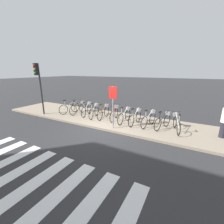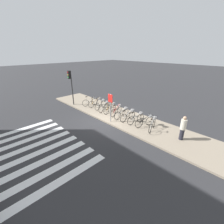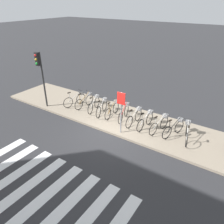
{
  "view_description": "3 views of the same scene",
  "coord_description": "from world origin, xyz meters",
  "px_view_note": "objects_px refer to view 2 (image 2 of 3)",
  "views": [
    {
      "loc": [
        4.06,
        -6.25,
        3.08
      ],
      "look_at": [
        0.1,
        1.08,
        0.75
      ],
      "focal_mm": 24.0,
      "sensor_mm": 36.0,
      "label": 1
    },
    {
      "loc": [
        8.2,
        -7.0,
        5.27
      ],
      "look_at": [
        0.34,
        0.69,
        0.74
      ],
      "focal_mm": 24.0,
      "sensor_mm": 36.0,
      "label": 2
    },
    {
      "loc": [
        5.42,
        -7.78,
        6.18
      ],
      "look_at": [
        0.03,
        0.32,
        1.12
      ],
      "focal_mm": 35.0,
      "sensor_mm": 36.0,
      "label": 3
    }
  ],
  "objects_px": {
    "pedestrian": "(183,128)",
    "traffic_light": "(70,81)",
    "parked_bicycle_8": "(137,118)",
    "parked_bicycle_9": "(145,121)",
    "parked_bicycle_2": "(101,104)",
    "parked_bicycle_7": "(129,115)",
    "parked_bicycle_4": "(111,108)",
    "parked_bicycle_3": "(105,106)",
    "parked_bicycle_0": "(91,101)",
    "parked_bicycle_6": "(122,113)",
    "parked_bicycle_10": "(153,124)",
    "sign_post": "(110,103)",
    "parked_bicycle_1": "(96,102)",
    "parked_bicycle_5": "(117,110)"
  },
  "relations": [
    {
      "from": "sign_post",
      "to": "parked_bicycle_9",
      "type": "bearing_deg",
      "value": 28.93
    },
    {
      "from": "parked_bicycle_0",
      "to": "parked_bicycle_6",
      "type": "relative_size",
      "value": 0.97
    },
    {
      "from": "parked_bicycle_9",
      "to": "pedestrian",
      "type": "relative_size",
      "value": 0.98
    },
    {
      "from": "traffic_light",
      "to": "sign_post",
      "type": "height_order",
      "value": "traffic_light"
    },
    {
      "from": "parked_bicycle_9",
      "to": "parked_bicycle_0",
      "type": "bearing_deg",
      "value": -179.0
    },
    {
      "from": "parked_bicycle_0",
      "to": "parked_bicycle_6",
      "type": "xyz_separation_m",
      "value": [
        4.22,
        0.02,
        0.0
      ]
    },
    {
      "from": "parked_bicycle_2",
      "to": "parked_bicycle_9",
      "type": "distance_m",
      "value": 5.01
    },
    {
      "from": "parked_bicycle_2",
      "to": "pedestrian",
      "type": "distance_m",
      "value": 7.59
    },
    {
      "from": "parked_bicycle_8",
      "to": "parked_bicycle_6",
      "type": "bearing_deg",
      "value": -178.49
    },
    {
      "from": "traffic_light",
      "to": "parked_bicycle_7",
      "type": "bearing_deg",
      "value": 11.22
    },
    {
      "from": "parked_bicycle_2",
      "to": "parked_bicycle_3",
      "type": "xyz_separation_m",
      "value": [
        0.67,
        -0.12,
        0.0
      ]
    },
    {
      "from": "parked_bicycle_3",
      "to": "parked_bicycle_8",
      "type": "xyz_separation_m",
      "value": [
        3.59,
        0.05,
        0.0
      ]
    },
    {
      "from": "parked_bicycle_3",
      "to": "parked_bicycle_8",
      "type": "distance_m",
      "value": 3.59
    },
    {
      "from": "traffic_light",
      "to": "parked_bicycle_3",
      "type": "bearing_deg",
      "value": 19.42
    },
    {
      "from": "parked_bicycle_8",
      "to": "parked_bicycle_2",
      "type": "bearing_deg",
      "value": 179.08
    },
    {
      "from": "parked_bicycle_8",
      "to": "parked_bicycle_9",
      "type": "xyz_separation_m",
      "value": [
        0.74,
        0.05,
        0.0
      ]
    },
    {
      "from": "parked_bicycle_0",
      "to": "sign_post",
      "type": "xyz_separation_m",
      "value": [
        4.06,
        -1.18,
        1.06
      ]
    },
    {
      "from": "parked_bicycle_4",
      "to": "parked_bicycle_5",
      "type": "xyz_separation_m",
      "value": [
        0.75,
        0.03,
        0.0
      ]
    },
    {
      "from": "parked_bicycle_0",
      "to": "traffic_light",
      "type": "xyz_separation_m",
      "value": [
        -1.47,
        -1.23,
        2.01
      ]
    },
    {
      "from": "parked_bicycle_0",
      "to": "pedestrian",
      "type": "distance_m",
      "value": 8.97
    },
    {
      "from": "parked_bicycle_1",
      "to": "parked_bicycle_2",
      "type": "distance_m",
      "value": 0.76
    },
    {
      "from": "parked_bicycle_4",
      "to": "sign_post",
      "type": "xyz_separation_m",
      "value": [
        1.34,
        -1.3,
        1.06
      ]
    },
    {
      "from": "pedestrian",
      "to": "traffic_light",
      "type": "distance_m",
      "value": 10.65
    },
    {
      "from": "parked_bicycle_7",
      "to": "parked_bicycle_9",
      "type": "relative_size",
      "value": 1.05
    },
    {
      "from": "parked_bicycle_2",
      "to": "parked_bicycle_0",
      "type": "bearing_deg",
      "value": -174.59
    },
    {
      "from": "parked_bicycle_2",
      "to": "sign_post",
      "type": "relative_size",
      "value": 0.72
    },
    {
      "from": "parked_bicycle_0",
      "to": "parked_bicycle_2",
      "type": "height_order",
      "value": "same"
    },
    {
      "from": "parked_bicycle_4",
      "to": "parked_bicycle_7",
      "type": "relative_size",
      "value": 1.0
    },
    {
      "from": "parked_bicycle_4",
      "to": "parked_bicycle_7",
      "type": "xyz_separation_m",
      "value": [
        2.16,
        -0.1,
        0.0
      ]
    },
    {
      "from": "parked_bicycle_1",
      "to": "parked_bicycle_9",
      "type": "xyz_separation_m",
      "value": [
        5.77,
        -0.07,
        0.0
      ]
    },
    {
      "from": "sign_post",
      "to": "parked_bicycle_4",
      "type": "bearing_deg",
      "value": 135.74
    },
    {
      "from": "parked_bicycle_9",
      "to": "parked_bicycle_1",
      "type": "bearing_deg",
      "value": 179.33
    },
    {
      "from": "parked_bicycle_8",
      "to": "parked_bicycle_3",
      "type": "bearing_deg",
      "value": -179.22
    },
    {
      "from": "parked_bicycle_4",
      "to": "parked_bicycle_10",
      "type": "distance_m",
      "value": 4.3
    },
    {
      "from": "parked_bicycle_8",
      "to": "traffic_light",
      "type": "distance_m",
      "value": 7.5
    },
    {
      "from": "parked_bicycle_10",
      "to": "sign_post",
      "type": "xyz_separation_m",
      "value": [
        -2.96,
        -1.22,
        1.06
      ]
    },
    {
      "from": "parked_bicycle_4",
      "to": "parked_bicycle_9",
      "type": "relative_size",
      "value": 1.05
    },
    {
      "from": "parked_bicycle_1",
      "to": "parked_bicycle_3",
      "type": "distance_m",
      "value": 1.44
    },
    {
      "from": "parked_bicycle_2",
      "to": "parked_bicycle_6",
      "type": "bearing_deg",
      "value": -2.14
    },
    {
      "from": "parked_bicycle_2",
      "to": "parked_bicycle_7",
      "type": "distance_m",
      "value": 3.5
    },
    {
      "from": "parked_bicycle_9",
      "to": "parked_bicycle_10",
      "type": "height_order",
      "value": "same"
    },
    {
      "from": "parked_bicycle_0",
      "to": "parked_bicycle_6",
      "type": "height_order",
      "value": "same"
    },
    {
      "from": "parked_bicycle_6",
      "to": "pedestrian",
      "type": "bearing_deg",
      "value": 2.29
    },
    {
      "from": "traffic_light",
      "to": "sign_post",
      "type": "distance_m",
      "value": 5.6
    },
    {
      "from": "parked_bicycle_7",
      "to": "parked_bicycle_5",
      "type": "bearing_deg",
      "value": 174.94
    },
    {
      "from": "parked_bicycle_1",
      "to": "pedestrian",
      "type": "height_order",
      "value": "pedestrian"
    },
    {
      "from": "parked_bicycle_2",
      "to": "sign_post",
      "type": "height_order",
      "value": "sign_post"
    },
    {
      "from": "parked_bicycle_4",
      "to": "parked_bicycle_5",
      "type": "height_order",
      "value": "same"
    },
    {
      "from": "parked_bicycle_7",
      "to": "parked_bicycle_6",
      "type": "bearing_deg",
      "value": -179.37
    },
    {
      "from": "parked_bicycle_0",
      "to": "parked_bicycle_10",
      "type": "xyz_separation_m",
      "value": [
        7.02,
        0.04,
        0.0
      ]
    }
  ]
}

